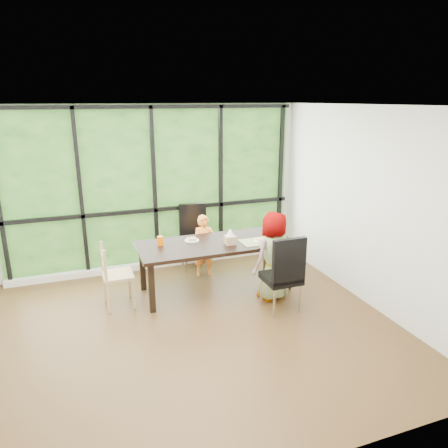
{
  "coord_description": "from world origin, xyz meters",
  "views": [
    {
      "loc": [
        -1.21,
        -4.46,
        2.77
      ],
      "look_at": [
        0.73,
        0.88,
        1.05
      ],
      "focal_mm": 33.26,
      "sensor_mm": 36.0,
      "label": 1
    }
  ],
  "objects_px": {
    "dining_table": "(215,266)",
    "orange_cup": "(160,241)",
    "tissue_box": "(230,240)",
    "chair_end_beech": "(118,275)",
    "green_cup": "(277,236)",
    "chair_interior_leather": "(281,273)",
    "chair_window_leather": "(195,238)",
    "plate_far": "(192,240)",
    "child_older": "(272,256)",
    "plate_near": "(261,241)",
    "child_toddler": "(204,246)"
  },
  "relations": [
    {
      "from": "child_toddler",
      "to": "green_cup",
      "type": "relative_size",
      "value": 7.57
    },
    {
      "from": "chair_end_beech",
      "to": "plate_near",
      "type": "height_order",
      "value": "chair_end_beech"
    },
    {
      "from": "dining_table",
      "to": "chair_end_beech",
      "type": "bearing_deg",
      "value": -179.55
    },
    {
      "from": "chair_interior_leather",
      "to": "chair_end_beech",
      "type": "height_order",
      "value": "chair_interior_leather"
    },
    {
      "from": "chair_window_leather",
      "to": "plate_near",
      "type": "distance_m",
      "value": 1.32
    },
    {
      "from": "tissue_box",
      "to": "orange_cup",
      "type": "bearing_deg",
      "value": 162.91
    },
    {
      "from": "chair_window_leather",
      "to": "plate_far",
      "type": "relative_size",
      "value": 5.14
    },
    {
      "from": "chair_interior_leather",
      "to": "plate_far",
      "type": "relative_size",
      "value": 5.14
    },
    {
      "from": "chair_interior_leather",
      "to": "dining_table",
      "type": "bearing_deg",
      "value": -55.25
    },
    {
      "from": "dining_table",
      "to": "orange_cup",
      "type": "relative_size",
      "value": 16.83
    },
    {
      "from": "orange_cup",
      "to": "green_cup",
      "type": "distance_m",
      "value": 1.71
    },
    {
      "from": "chair_window_leather",
      "to": "orange_cup",
      "type": "relative_size",
      "value": 8.06
    },
    {
      "from": "plate_far",
      "to": "dining_table",
      "type": "bearing_deg",
      "value": -30.87
    },
    {
      "from": "orange_cup",
      "to": "plate_far",
      "type": "bearing_deg",
      "value": 3.47
    },
    {
      "from": "dining_table",
      "to": "chair_window_leather",
      "type": "xyz_separation_m",
      "value": [
        -0.05,
        0.91,
        0.17
      ]
    },
    {
      "from": "plate_far",
      "to": "plate_near",
      "type": "xyz_separation_m",
      "value": [
        0.96,
        -0.36,
        0.0
      ]
    },
    {
      "from": "dining_table",
      "to": "green_cup",
      "type": "distance_m",
      "value": 1.02
    },
    {
      "from": "plate_near",
      "to": "green_cup",
      "type": "bearing_deg",
      "value": -12.91
    },
    {
      "from": "dining_table",
      "to": "plate_far",
      "type": "distance_m",
      "value": 0.52
    },
    {
      "from": "chair_interior_leather",
      "to": "green_cup",
      "type": "xyz_separation_m",
      "value": [
        0.26,
        0.65,
        0.28
      ]
    },
    {
      "from": "dining_table",
      "to": "orange_cup",
      "type": "height_order",
      "value": "orange_cup"
    },
    {
      "from": "plate_near",
      "to": "tissue_box",
      "type": "bearing_deg",
      "value": 175.08
    },
    {
      "from": "dining_table",
      "to": "plate_near",
      "type": "xyz_separation_m",
      "value": [
        0.65,
        -0.18,
        0.38
      ]
    },
    {
      "from": "chair_window_leather",
      "to": "child_older",
      "type": "height_order",
      "value": "child_older"
    },
    {
      "from": "child_toddler",
      "to": "orange_cup",
      "type": "relative_size",
      "value": 7.55
    },
    {
      "from": "chair_interior_leather",
      "to": "child_older",
      "type": "distance_m",
      "value": 0.38
    },
    {
      "from": "child_toddler",
      "to": "child_older",
      "type": "height_order",
      "value": "child_older"
    },
    {
      "from": "chair_interior_leather",
      "to": "tissue_box",
      "type": "distance_m",
      "value": 0.91
    },
    {
      "from": "chair_window_leather",
      "to": "chair_end_beech",
      "type": "distance_m",
      "value": 1.66
    },
    {
      "from": "green_cup",
      "to": "chair_window_leather",
      "type": "bearing_deg",
      "value": 129.06
    },
    {
      "from": "green_cup",
      "to": "plate_near",
      "type": "bearing_deg",
      "value": 167.09
    },
    {
      "from": "chair_window_leather",
      "to": "child_toddler",
      "type": "height_order",
      "value": "chair_window_leather"
    },
    {
      "from": "chair_window_leather",
      "to": "orange_cup",
      "type": "bearing_deg",
      "value": -128.43
    },
    {
      "from": "dining_table",
      "to": "tissue_box",
      "type": "relative_size",
      "value": 15.36
    },
    {
      "from": "green_cup",
      "to": "child_toddler",
      "type": "bearing_deg",
      "value": 137.81
    },
    {
      "from": "chair_end_beech",
      "to": "plate_far",
      "type": "distance_m",
      "value": 1.17
    },
    {
      "from": "green_cup",
      "to": "tissue_box",
      "type": "bearing_deg",
      "value": 172.42
    },
    {
      "from": "dining_table",
      "to": "orange_cup",
      "type": "xyz_separation_m",
      "value": [
        -0.78,
        0.15,
        0.44
      ]
    },
    {
      "from": "plate_far",
      "to": "green_cup",
      "type": "height_order",
      "value": "green_cup"
    },
    {
      "from": "tissue_box",
      "to": "green_cup",
      "type": "bearing_deg",
      "value": -7.58
    },
    {
      "from": "plate_far",
      "to": "green_cup",
      "type": "relative_size",
      "value": 1.57
    },
    {
      "from": "child_older",
      "to": "chair_interior_leather",
      "type": "bearing_deg",
      "value": 67.35
    },
    {
      "from": "chair_end_beech",
      "to": "green_cup",
      "type": "xyz_separation_m",
      "value": [
        2.3,
        -0.22,
        0.37
      ]
    },
    {
      "from": "chair_window_leather",
      "to": "chair_interior_leather",
      "type": "relative_size",
      "value": 1.0
    },
    {
      "from": "dining_table",
      "to": "chair_window_leather",
      "type": "relative_size",
      "value": 2.09
    },
    {
      "from": "child_toddler",
      "to": "plate_near",
      "type": "bearing_deg",
      "value": -38.2
    },
    {
      "from": "plate_near",
      "to": "green_cup",
      "type": "height_order",
      "value": "green_cup"
    },
    {
      "from": "dining_table",
      "to": "chair_interior_leather",
      "type": "height_order",
      "value": "chair_interior_leather"
    },
    {
      "from": "tissue_box",
      "to": "chair_window_leather",
      "type": "bearing_deg",
      "value": 102.16
    },
    {
      "from": "orange_cup",
      "to": "tissue_box",
      "type": "xyz_separation_m",
      "value": [
        0.96,
        -0.3,
        -0.0
      ]
    }
  ]
}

